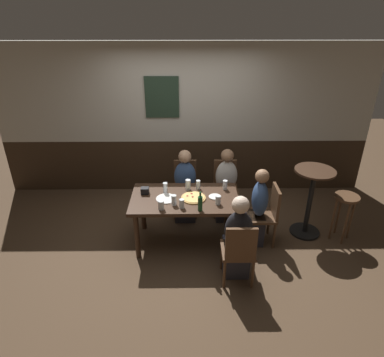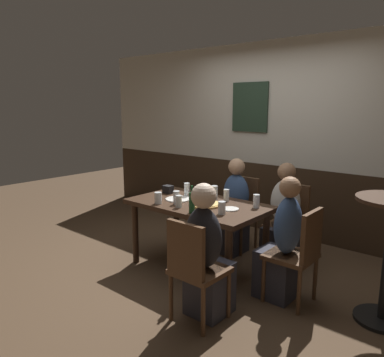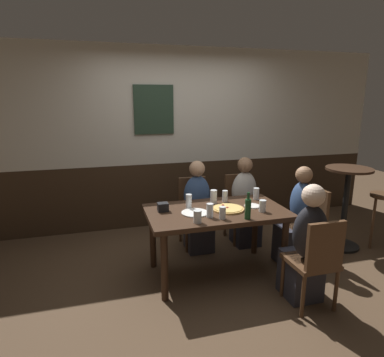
{
  "view_description": "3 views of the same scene",
  "coord_description": "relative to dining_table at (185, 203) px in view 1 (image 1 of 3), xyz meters",
  "views": [
    {
      "loc": [
        0.05,
        -4.04,
        3.08
      ],
      "look_at": [
        0.1,
        -0.03,
        1.04
      ],
      "focal_mm": 31.93,
      "sensor_mm": 36.0,
      "label": 1
    },
    {
      "loc": [
        2.45,
        -2.98,
        1.76
      ],
      "look_at": [
        -0.09,
        0.01,
        0.99
      ],
      "focal_mm": 35.06,
      "sensor_mm": 36.0,
      "label": 2
    },
    {
      "loc": [
        -1.16,
        -3.15,
        1.9
      ],
      "look_at": [
        -0.23,
        0.12,
        1.07
      ],
      "focal_mm": 31.18,
      "sensor_mm": 36.0,
      "label": 3
    }
  ],
  "objects": [
    {
      "name": "person_right_near",
      "position": [
        0.65,
        -0.67,
        -0.16
      ],
      "size": [
        0.34,
        0.37,
        1.15
      ],
      "color": "#2D2D38",
      "rests_on": "ground_plane"
    },
    {
      "name": "plate_white_large",
      "position": [
        -0.25,
        -0.04,
        0.1
      ],
      "size": [
        0.28,
        0.28,
        0.01
      ],
      "primitive_type": "cylinder",
      "color": "white",
      "rests_on": "dining_table"
    },
    {
      "name": "plate_white_small",
      "position": [
        0.41,
        -0.0,
        0.1
      ],
      "size": [
        0.17,
        0.17,
        0.01
      ],
      "primitive_type": "cylinder",
      "color": "white",
      "rests_on": "dining_table"
    },
    {
      "name": "chair_mid_far",
      "position": [
        0.0,
        0.83,
        -0.15
      ],
      "size": [
        0.4,
        0.4,
        0.88
      ],
      "color": "#513521",
      "rests_on": "ground_plane"
    },
    {
      "name": "bar_stool",
      "position": [
        2.26,
        0.05,
        -0.08
      ],
      "size": [
        0.34,
        0.34,
        0.72
      ],
      "color": "#513521",
      "rests_on": "ground_plane"
    },
    {
      "name": "chair_right_far",
      "position": [
        0.65,
        0.83,
        -0.15
      ],
      "size": [
        0.4,
        0.4,
        0.88
      ],
      "color": "#513521",
      "rests_on": "ground_plane"
    },
    {
      "name": "person_right_far",
      "position": [
        0.65,
        0.67,
        -0.16
      ],
      "size": [
        0.34,
        0.37,
        1.15
      ],
      "color": "#2D2D38",
      "rests_on": "ground_plane"
    },
    {
      "name": "person_mid_far",
      "position": [
        -0.0,
        0.67,
        -0.17
      ],
      "size": [
        0.34,
        0.37,
        1.14
      ],
      "color": "#2D2D38",
      "rests_on": "ground_plane"
    },
    {
      "name": "tumbler_short",
      "position": [
        -0.27,
        0.12,
        0.16
      ],
      "size": [
        0.06,
        0.06,
        0.16
      ],
      "color": "silver",
      "rests_on": "dining_table"
    },
    {
      "name": "pint_glass_pale",
      "position": [
        -0.3,
        -0.3,
        0.14
      ],
      "size": [
        0.08,
        0.08,
        0.12
      ],
      "color": "silver",
      "rests_on": "dining_table"
    },
    {
      "name": "pint_glass_amber",
      "position": [
        0.05,
        0.22,
        0.16
      ],
      "size": [
        0.07,
        0.07,
        0.15
      ],
      "color": "silver",
      "rests_on": "dining_table"
    },
    {
      "name": "ground_plane",
      "position": [
        0.0,
        0.0,
        -0.65
      ],
      "size": [
        12.0,
        12.0,
        0.0
      ],
      "primitive_type": "plane",
      "color": "#4C3826"
    },
    {
      "name": "tumbler_water",
      "position": [
        -0.14,
        -0.19,
        0.15
      ],
      "size": [
        0.07,
        0.07,
        0.14
      ],
      "color": "silver",
      "rests_on": "dining_table"
    },
    {
      "name": "pizza",
      "position": [
        0.12,
        -0.03,
        0.1
      ],
      "size": [
        0.34,
        0.34,
        0.03
      ],
      "color": "tan",
      "rests_on": "dining_table"
    },
    {
      "name": "dining_table",
      "position": [
        0.0,
        0.0,
        0.0
      ],
      "size": [
        1.47,
        0.84,
        0.74
      ],
      "color": "#382316",
      "rests_on": "ground_plane"
    },
    {
      "name": "highball_clear",
      "position": [
        -0.04,
        -0.27,
        0.14
      ],
      "size": [
        0.06,
        0.06,
        0.12
      ],
      "color": "silver",
      "rests_on": "dining_table"
    },
    {
      "name": "chair_head_east",
      "position": [
        1.15,
        0.0,
        -0.15
      ],
      "size": [
        0.4,
        0.4,
        0.88
      ],
      "color": "#513521",
      "rests_on": "ground_plane"
    },
    {
      "name": "beer_glass_tall",
      "position": [
        0.44,
        -0.18,
        0.15
      ],
      "size": [
        0.07,
        0.07,
        0.12
      ],
      "color": "silver",
      "rests_on": "dining_table"
    },
    {
      "name": "beer_glass_half",
      "position": [
        0.19,
        0.24,
        0.15
      ],
      "size": [
        0.06,
        0.06,
        0.13
      ],
      "color": "silver",
      "rests_on": "dining_table"
    },
    {
      "name": "wall_back",
      "position": [
        -0.0,
        1.65,
        0.65
      ],
      "size": [
        6.4,
        0.13,
        2.6
      ],
      "color": "#332316",
      "rests_on": "ground_plane"
    },
    {
      "name": "beer_bottle_green",
      "position": [
        0.2,
        -0.34,
        0.2
      ],
      "size": [
        0.06,
        0.06,
        0.27
      ],
      "color": "#194723",
      "rests_on": "dining_table"
    },
    {
      "name": "chair_right_near",
      "position": [
        0.65,
        -0.83,
        -0.15
      ],
      "size": [
        0.4,
        0.4,
        0.88
      ],
      "color": "#513521",
      "rests_on": "ground_plane"
    },
    {
      "name": "person_head_east",
      "position": [
        0.99,
        0.0,
        -0.16
      ],
      "size": [
        0.37,
        0.34,
        1.15
      ],
      "color": "#2D2D38",
      "rests_on": "ground_plane"
    },
    {
      "name": "pint_glass_stout",
      "position": [
        0.57,
        0.23,
        0.15
      ],
      "size": [
        0.07,
        0.07,
        0.14
      ],
      "color": "silver",
      "rests_on": "dining_table"
    },
    {
      "name": "side_bar_table",
      "position": [
        1.81,
        0.2,
        -0.03
      ],
      "size": [
        0.56,
        0.56,
        1.05
      ],
      "color": "black",
      "rests_on": "ground_plane"
    },
    {
      "name": "condiment_caddy",
      "position": [
        -0.55,
        0.11,
        0.14
      ],
      "size": [
        0.11,
        0.09,
        0.09
      ],
      "primitive_type": "cube",
      "color": "black",
      "rests_on": "dining_table"
    }
  ]
}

